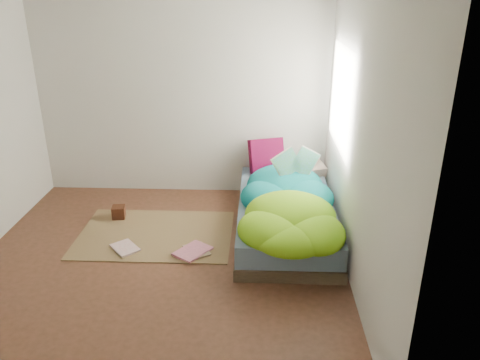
% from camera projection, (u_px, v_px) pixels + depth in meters
% --- Properties ---
extents(ground, '(3.50, 3.50, 0.00)m').
position_uv_depth(ground, '(159.00, 263.00, 4.43)').
color(ground, '#492D1C').
rests_on(ground, ground).
extents(room_walls, '(3.54, 3.54, 2.62)m').
position_uv_depth(room_walls, '(148.00, 93.00, 3.81)').
color(room_walls, beige).
rests_on(room_walls, ground).
extents(bed, '(1.00, 2.00, 0.34)m').
position_uv_depth(bed, '(285.00, 216.00, 4.98)').
color(bed, '#35251D').
rests_on(bed, ground).
extents(duvet, '(0.96, 1.84, 0.34)m').
position_uv_depth(duvet, '(288.00, 195.00, 4.65)').
color(duvet, '#076C78').
rests_on(duvet, bed).
extents(rug, '(1.60, 1.10, 0.01)m').
position_uv_depth(rug, '(156.00, 234.00, 4.94)').
color(rug, brown).
rests_on(rug, ground).
extents(pillow_floral, '(0.67, 0.53, 0.13)m').
position_uv_depth(pillow_floral, '(298.00, 168.00, 5.62)').
color(pillow_floral, silver).
rests_on(pillow_floral, bed).
extents(pillow_magenta, '(0.43, 0.25, 0.41)m').
position_uv_depth(pillow_magenta, '(266.00, 156.00, 5.62)').
color(pillow_magenta, '#44042B').
rests_on(pillow_magenta, bed).
extents(open_book, '(0.44, 0.23, 0.26)m').
position_uv_depth(open_book, '(297.00, 154.00, 4.88)').
color(open_book, green).
rests_on(open_book, duvet).
extents(wooden_box, '(0.16, 0.16, 0.14)m').
position_uv_depth(wooden_box, '(119.00, 212.00, 5.26)').
color(wooden_box, '#37150C').
rests_on(wooden_box, rug).
extents(floor_book_a, '(0.34, 0.35, 0.02)m').
position_uv_depth(floor_book_a, '(115.00, 251.00, 4.59)').
color(floor_book_a, silver).
rests_on(floor_book_a, rug).
extents(floor_book_b, '(0.41, 0.43, 0.03)m').
position_uv_depth(floor_book_b, '(183.00, 247.00, 4.65)').
color(floor_book_b, '#CC7582').
rests_on(floor_book_b, rug).
extents(floor_book_c, '(0.31, 0.34, 0.02)m').
position_uv_depth(floor_book_c, '(187.00, 253.00, 4.56)').
color(floor_book_c, tan).
rests_on(floor_book_c, rug).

